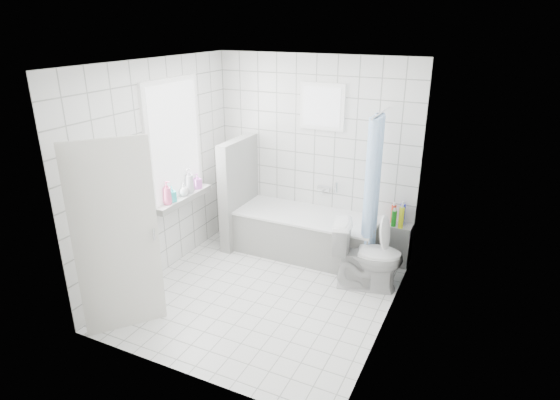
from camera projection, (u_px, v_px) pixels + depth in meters
The scene contains 19 objects.
ground at pixel (264, 293), 5.48m from camera, with size 3.00×3.00×0.00m, color white.
ceiling at pixel (261, 63), 4.54m from camera, with size 3.00×3.00×0.00m, color white.
wall_back at pixel (314, 154), 6.27m from camera, with size 2.80×0.02×2.60m, color white.
wall_front at pixel (177, 245), 3.75m from camera, with size 2.80×0.02×2.60m, color white.
wall_left at pixel (159, 171), 5.58m from camera, with size 0.02×3.00×2.60m, color white.
wall_right at pixel (393, 210), 4.45m from camera, with size 0.02×3.00×2.60m, color white.
window_left at pixel (175, 142), 5.70m from camera, with size 0.01×0.90×1.40m, color white.
window_back at pixel (322, 107), 5.96m from camera, with size 0.50×0.01×0.50m, color white.
window_sill at pixel (183, 199), 5.95m from camera, with size 0.18×1.02×0.08m, color white.
door at pixel (117, 239), 4.54m from camera, with size 0.04×0.80×2.00m, color silver.
bathtub at pixel (307, 234), 6.30m from camera, with size 1.89×0.77×0.58m.
partition_wall at pixel (239, 192), 6.49m from camera, with size 0.15×0.85×1.50m, color white.
tiled_ledge at pixel (394, 244), 6.06m from camera, with size 0.40×0.24×0.55m, color white.
toilet at pixel (367, 256), 5.47m from camera, with size 0.46×0.81×0.83m, color white.
curtain_rod at pixel (381, 113), 5.30m from camera, with size 0.02×0.02×0.80m, color silver.
shower_curtain at pixel (372, 191), 5.52m from camera, with size 0.14×0.48×1.78m, color #4F94E7, non-canonical shape.
tub_faucet at pixel (324, 189), 6.34m from camera, with size 0.18×0.06×0.06m, color silver.
sill_bottles at pixel (182, 187), 5.88m from camera, with size 0.17×0.76×0.32m.
ledge_bottles at pixel (398, 216), 5.90m from camera, with size 0.19×0.18×0.28m.
Camera 1 is at (2.20, -4.18, 3.00)m, focal length 30.00 mm.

